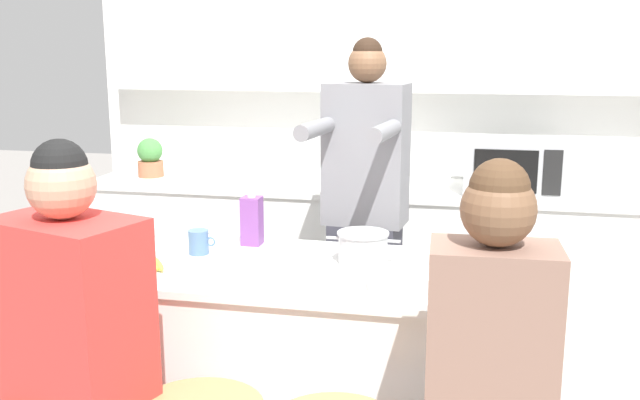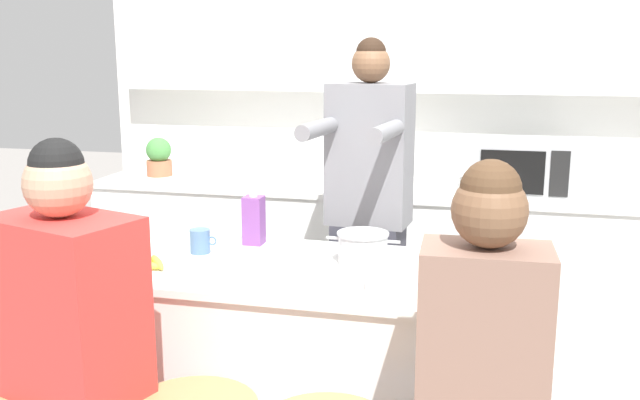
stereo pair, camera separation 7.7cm
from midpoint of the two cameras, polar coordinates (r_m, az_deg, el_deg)
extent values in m
cube|color=silver|center=(4.44, 5.94, 7.40)|extent=(3.62, 0.06, 2.70)
cube|color=white|center=(4.31, 5.87, 13.59)|extent=(3.33, 0.16, 0.75)
cube|color=white|center=(4.26, 4.99, -5.18)|extent=(3.33, 0.63, 0.90)
cube|color=silver|center=(4.14, 5.11, 0.95)|extent=(3.36, 0.66, 0.03)
cube|color=white|center=(2.91, 0.41, -13.40)|extent=(1.57, 0.72, 0.79)
cube|color=silver|center=(2.76, 0.42, -5.71)|extent=(1.61, 0.76, 0.03)
cylinder|color=tan|center=(2.49, -18.72, -14.45)|extent=(0.41, 0.41, 0.02)
cube|color=#383842|center=(3.50, 4.43, -9.05)|extent=(0.34, 0.25, 0.90)
cube|color=slate|center=(3.30, 4.65, 3.63)|extent=(0.39, 0.26, 0.65)
cylinder|color=slate|center=(3.05, 0.49, 5.70)|extent=(0.11, 0.36, 0.07)
cylinder|color=slate|center=(2.96, 6.04, 5.44)|extent=(0.11, 0.36, 0.07)
sphere|color=brown|center=(3.26, 4.78, 10.83)|extent=(0.19, 0.19, 0.17)
sphere|color=black|center=(3.26, 4.80, 11.67)|extent=(0.15, 0.15, 0.14)
cube|color=red|center=(2.36, -18.66, -8.12)|extent=(0.52, 0.41, 0.57)
sphere|color=tan|center=(2.26, -19.33, 1.23)|extent=(0.26, 0.26, 0.21)
sphere|color=black|center=(2.25, -19.43, 2.65)|extent=(0.21, 0.21, 0.16)
cube|color=#896656|center=(2.02, 13.96, -11.46)|extent=(0.35, 0.23, 0.57)
sphere|color=brown|center=(1.90, 14.54, -0.82)|extent=(0.21, 0.21, 0.20)
sphere|color=#513823|center=(1.89, 14.63, 0.80)|extent=(0.16, 0.16, 0.16)
cylinder|color=#B7BABC|center=(2.79, 4.23, -3.95)|extent=(0.19, 0.19, 0.12)
cylinder|color=#B7BABC|center=(2.78, 4.25, -2.70)|extent=(0.20, 0.20, 0.01)
cylinder|color=#B7BABC|center=(2.80, 1.80, -3.05)|extent=(0.05, 0.01, 0.01)
cylinder|color=#B7BABC|center=(2.77, 6.72, -3.35)|extent=(0.05, 0.01, 0.01)
cylinder|color=white|center=(2.50, 7.28, -6.55)|extent=(0.24, 0.24, 0.07)
cylinder|color=white|center=(2.74, -6.52, -4.79)|extent=(0.08, 0.08, 0.08)
torus|color=white|center=(2.72, -5.44, -4.80)|extent=(0.04, 0.01, 0.04)
cylinder|color=#4C7099|center=(2.97, -8.85, -3.27)|extent=(0.08, 0.08, 0.10)
torus|color=#4C7099|center=(2.95, -7.89, -3.26)|extent=(0.04, 0.01, 0.04)
ellipsoid|color=yellow|center=(2.78, -12.99, -5.04)|extent=(0.12, 0.05, 0.05)
ellipsoid|color=yellow|center=(2.83, -13.24, -4.79)|extent=(0.09, 0.12, 0.05)
ellipsoid|color=yellow|center=(2.80, -12.11, -4.90)|extent=(0.11, 0.11, 0.05)
cube|color=#7A428E|center=(3.06, -4.60, -1.64)|extent=(0.08, 0.08, 0.21)
cylinder|color=white|center=(3.04, -4.64, 0.41)|extent=(0.04, 0.04, 0.02)
cube|color=#B2B5B7|center=(4.03, 16.27, 2.57)|extent=(0.52, 0.37, 0.30)
cube|color=black|center=(3.84, 15.67, 2.16)|extent=(0.32, 0.01, 0.23)
cube|color=black|center=(3.86, 19.17, 1.98)|extent=(0.09, 0.01, 0.24)
cylinder|color=#A86042|center=(4.54, -12.25, 2.52)|extent=(0.16, 0.16, 0.10)
sphere|color=#478942|center=(4.52, -12.32, 3.94)|extent=(0.15, 0.15, 0.15)
camera|label=1|loc=(0.04, -89.20, 0.17)|focal=40.00mm
camera|label=2|loc=(0.04, 90.80, -0.17)|focal=40.00mm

